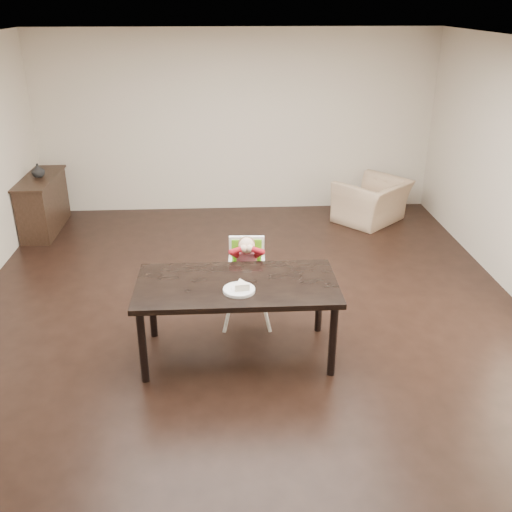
# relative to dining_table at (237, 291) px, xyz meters

# --- Properties ---
(ground) EXTENTS (7.00, 7.00, 0.00)m
(ground) POSITION_rel_dining_table_xyz_m (0.11, 0.62, -0.67)
(ground) COLOR black
(ground) RESTS_ON ground
(room_walls) EXTENTS (6.02, 7.02, 2.71)m
(room_walls) POSITION_rel_dining_table_xyz_m (0.11, 0.62, 1.18)
(room_walls) COLOR beige
(room_walls) RESTS_ON ground
(dining_table) EXTENTS (1.80, 0.90, 0.75)m
(dining_table) POSITION_rel_dining_table_xyz_m (0.00, 0.00, 0.00)
(dining_table) COLOR black
(dining_table) RESTS_ON ground
(high_chair) EXTENTS (0.41, 0.41, 0.94)m
(high_chair) POSITION_rel_dining_table_xyz_m (0.12, 0.63, -0.01)
(high_chair) COLOR white
(high_chair) RESTS_ON ground
(plate) EXTENTS (0.35, 0.35, 0.08)m
(plate) POSITION_rel_dining_table_xyz_m (0.02, -0.16, 0.11)
(plate) COLOR white
(plate) RESTS_ON dining_table
(armchair) EXTENTS (1.13, 1.11, 0.84)m
(armchair) POSITION_rel_dining_table_xyz_m (2.10, 3.40, -0.25)
(armchair) COLOR tan
(armchair) RESTS_ON ground
(sideboard) EXTENTS (0.44, 1.26, 0.79)m
(sideboard) POSITION_rel_dining_table_xyz_m (-2.67, 3.32, -0.27)
(sideboard) COLOR black
(sideboard) RESTS_ON ground
(vase) EXTENTS (0.20, 0.21, 0.18)m
(vase) POSITION_rel_dining_table_xyz_m (-2.67, 3.33, 0.21)
(vase) COLOR #99999E
(vase) RESTS_ON sideboard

